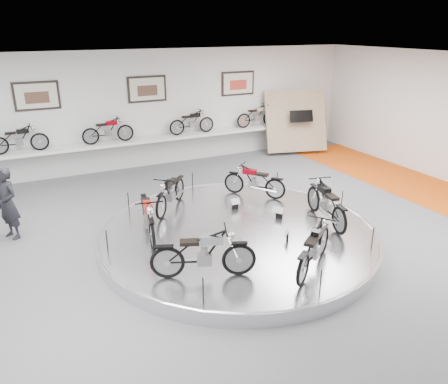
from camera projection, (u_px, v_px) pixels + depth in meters
name	position (u px, v px, depth m)	size (l,w,h in m)	color
floor	(244.00, 246.00, 9.97)	(16.00, 16.00, 0.00)	#545457
ceiling	(247.00, 65.00, 8.54)	(16.00, 16.00, 0.00)	white
wall_back	(148.00, 109.00, 15.12)	(16.00, 16.00, 0.00)	silver
orange_carpet_strip	(448.00, 198.00, 12.77)	(2.40, 12.60, 0.01)	#C9470A
dado_band	(151.00, 150.00, 15.62)	(15.68, 0.04, 1.10)	#BCBCBA
display_platform	(238.00, 235.00, 10.16)	(6.40, 6.40, 0.30)	silver
platform_rim	(238.00, 231.00, 10.12)	(6.40, 6.40, 0.10)	#B2B2BA
shelf	(152.00, 139.00, 15.22)	(11.00, 0.55, 0.10)	silver
poster_left	(37.00, 96.00, 13.39)	(1.35, 0.06, 0.88)	beige
poster_center	(147.00, 89.00, 14.83)	(1.35, 0.06, 0.88)	beige
poster_right	(238.00, 83.00, 16.28)	(1.35, 0.06, 0.88)	beige
display_panel	(296.00, 121.00, 16.94)	(2.40, 0.12, 2.40)	tan
shelf_bike_a	(19.00, 141.00, 13.34)	(1.22, 0.42, 0.73)	black
shelf_bike_b	(108.00, 132.00, 14.46)	(1.22, 0.42, 0.73)	maroon
shelf_bike_c	(192.00, 124.00, 15.69)	(1.22, 0.42, 0.73)	black
shelf_bike_d	(257.00, 117.00, 16.81)	(1.22, 0.42, 0.73)	#A5A5AA
bike_a	(254.00, 181.00, 11.94)	(1.51, 0.53, 0.89)	maroon
bike_b	(170.00, 192.00, 11.08)	(1.58, 0.56, 0.93)	black
bike_c	(148.00, 216.00, 9.60)	(1.71, 0.60, 1.00)	#B7180D
bike_d	(203.00, 253.00, 8.05)	(1.68, 0.59, 0.99)	#A5A5AA
bike_e	(314.00, 247.00, 8.32)	(1.59, 0.56, 0.94)	black
bike_f	(326.00, 203.00, 10.34)	(1.69, 0.60, 1.00)	black
visitor	(8.00, 203.00, 10.11)	(0.63, 0.41, 1.73)	black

